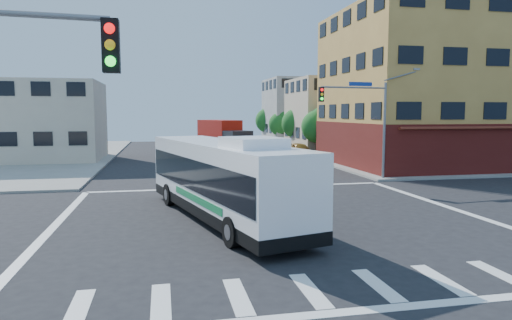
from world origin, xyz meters
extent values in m
plane|color=black|center=(0.00, 0.00, 0.00)|extent=(120.00, 120.00, 0.00)
cube|color=gray|center=(35.00, 35.00, 0.07)|extent=(50.00, 50.00, 0.15)
cube|color=gold|center=(20.00, 18.50, 7.00)|extent=(18.00, 15.00, 14.00)
cube|color=#531712|center=(20.00, 18.50, 2.00)|extent=(18.09, 15.08, 4.00)
cube|color=maroon|center=(20.00, 11.40, 3.60)|extent=(16.00, 1.60, 0.51)
cube|color=#B9A58D|center=(17.00, 34.00, 4.50)|extent=(12.00, 10.00, 9.00)
cube|color=#A6A6A1|center=(17.00, 48.00, 5.00)|extent=(12.00, 10.00, 10.00)
cube|color=beige|center=(-17.00, 30.00, 4.00)|extent=(12.00, 10.00, 8.00)
cylinder|color=slate|center=(10.80, 10.80, 3.50)|extent=(0.18, 0.18, 7.00)
cylinder|color=slate|center=(8.30, 10.55, 6.60)|extent=(5.01, 0.62, 0.12)
cube|color=black|center=(5.80, 10.30, 6.10)|extent=(0.32, 0.30, 1.00)
sphere|color=#FF0C0C|center=(5.80, 10.13, 6.40)|extent=(0.20, 0.20, 0.20)
sphere|color=yellow|center=(5.80, 10.13, 6.10)|extent=(0.20, 0.20, 0.20)
sphere|color=#19FF33|center=(5.80, 10.13, 5.80)|extent=(0.20, 0.20, 0.20)
cube|color=navy|center=(8.80, 10.60, 6.85)|extent=(1.80, 0.22, 0.28)
cube|color=gray|center=(13.30, 11.05, 8.00)|extent=(0.50, 0.22, 0.14)
cube|color=black|center=(-5.80, -10.30, 6.10)|extent=(0.32, 0.30, 1.00)
sphere|color=#FF0C0C|center=(-5.80, -10.47, 6.40)|extent=(0.20, 0.20, 0.20)
sphere|color=yellow|center=(-5.80, -10.47, 6.10)|extent=(0.20, 0.20, 0.20)
sphere|color=#19FF33|center=(-5.80, -10.47, 5.80)|extent=(0.20, 0.20, 0.20)
cylinder|color=#3A2615|center=(11.80, 28.00, 0.96)|extent=(0.28, 0.28, 1.92)
sphere|color=#185720|center=(11.80, 28.00, 3.37)|extent=(3.60, 3.60, 3.60)
sphere|color=#185720|center=(12.20, 27.70, 4.27)|extent=(2.52, 2.52, 2.52)
cylinder|color=#3A2615|center=(11.80, 36.00, 1.00)|extent=(0.28, 0.28, 1.99)
sphere|color=#185720|center=(11.80, 36.00, 3.51)|extent=(3.80, 3.80, 3.80)
sphere|color=#185720|center=(12.20, 35.70, 4.46)|extent=(2.66, 2.66, 2.66)
cylinder|color=#3A2615|center=(11.80, 44.00, 0.94)|extent=(0.28, 0.28, 1.89)
sphere|color=#185720|center=(11.80, 44.00, 3.25)|extent=(3.40, 3.40, 3.40)
sphere|color=#185720|center=(12.20, 43.70, 4.10)|extent=(2.38, 2.38, 2.38)
cylinder|color=#3A2615|center=(11.80, 52.00, 1.01)|extent=(0.28, 0.28, 2.03)
sphere|color=#185720|center=(11.80, 52.00, 3.63)|extent=(4.00, 4.00, 4.00)
sphere|color=#185720|center=(12.20, 51.70, 4.63)|extent=(2.80, 2.80, 2.80)
cube|color=black|center=(-2.28, 0.81, 0.60)|extent=(6.01, 13.48, 0.49)
cube|color=white|center=(-2.28, 0.81, 1.95)|extent=(5.99, 13.45, 3.13)
cube|color=black|center=(-2.28, 0.81, 2.14)|extent=(5.95, 13.08, 1.37)
cube|color=black|center=(-3.91, 7.12, 2.03)|extent=(2.51, 0.70, 1.48)
cube|color=#E5590C|center=(-3.91, 7.15, 3.13)|extent=(2.05, 0.58, 0.31)
cube|color=white|center=(-2.28, 0.81, 3.45)|extent=(5.87, 13.18, 0.13)
cube|color=white|center=(-1.46, -2.38, 3.71)|extent=(2.50, 2.83, 0.40)
cube|color=#137F41|center=(-3.51, -0.08, 1.15)|extent=(1.52, 5.85, 0.31)
cube|color=#137F41|center=(-0.78, 0.63, 1.15)|extent=(1.52, 5.85, 0.31)
cylinder|color=black|center=(-4.60, 4.56, 0.57)|extent=(0.60, 1.19, 1.14)
cylinder|color=#99999E|center=(-4.75, 4.52, 0.57)|extent=(0.18, 0.56, 0.57)
cylinder|color=black|center=(-2.06, 5.22, 0.57)|extent=(0.60, 1.19, 1.14)
cylinder|color=#99999E|center=(-1.91, 5.25, 0.57)|extent=(0.18, 0.56, 0.57)
cylinder|color=black|center=(-2.50, -3.60, 0.57)|extent=(0.60, 1.19, 1.14)
cylinder|color=#99999E|center=(-2.65, -3.64, 0.57)|extent=(0.18, 0.56, 0.57)
cylinder|color=black|center=(0.04, -2.95, 0.57)|extent=(0.60, 1.19, 1.14)
cylinder|color=#99999E|center=(0.19, -2.91, 0.57)|extent=(0.18, 0.56, 0.57)
cube|color=#232428|center=(3.21, 29.84, 1.45)|extent=(3.27, 3.21, 2.90)
cube|color=black|center=(3.59, 28.85, 1.90)|extent=(2.22, 0.92, 1.11)
cube|color=#B7190F|center=(1.70, 33.80, 2.34)|extent=(4.73, 6.79, 3.34)
cube|color=black|center=(2.18, 32.55, 0.61)|extent=(5.48, 9.21, 0.33)
cylinder|color=black|center=(2.04, 29.63, 0.56)|extent=(0.69, 1.15, 1.11)
cylinder|color=black|center=(4.23, 30.47, 0.56)|extent=(0.69, 1.15, 1.11)
cylinder|color=black|center=(0.88, 32.65, 0.56)|extent=(0.69, 1.15, 1.11)
cylinder|color=black|center=(3.07, 33.49, 0.56)|extent=(0.69, 1.15, 1.11)
cylinder|color=black|center=(-0.11, 35.25, 0.56)|extent=(0.69, 1.15, 1.11)
cylinder|color=black|center=(2.07, 36.09, 0.56)|extent=(0.69, 1.15, 1.11)
imported|color=#BC8B3B|center=(9.86, 28.41, 0.80)|extent=(2.35, 4.86, 1.60)
camera|label=1|loc=(-4.88, -19.50, 4.84)|focal=32.00mm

